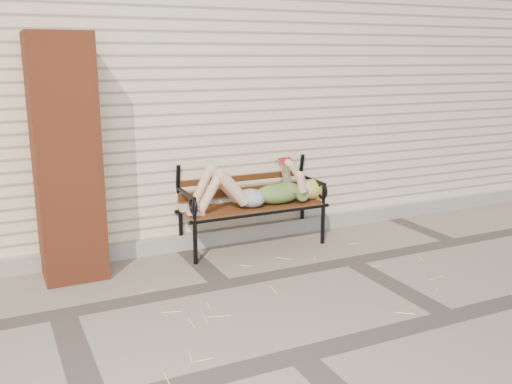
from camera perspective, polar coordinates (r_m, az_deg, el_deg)
ground at (r=5.27m, az=9.41°, el=-6.85°), size 80.00×80.00×0.00m
house_wall at (r=7.60m, az=-3.36°, el=11.09°), size 8.00×4.00×3.00m
foundation_strip at (r=6.02m, az=4.18°, el=-3.34°), size 8.00×0.10×0.15m
brick_pillar at (r=4.88m, az=-18.45°, el=3.18°), size 0.50×0.50×2.00m
garden_bench at (r=5.51m, az=-0.71°, el=0.19°), size 1.51×0.60×0.98m
reading_woman at (r=5.41m, az=-0.06°, el=0.28°), size 1.42×0.32×0.45m
straw_scatter at (r=4.73m, az=7.00°, el=-9.12°), size 2.85×1.55×0.01m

